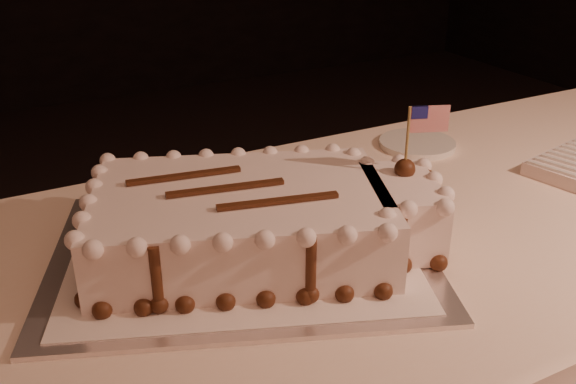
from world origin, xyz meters
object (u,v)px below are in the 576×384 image
cake_board (242,254)px  side_plate (417,144)px  banquet_table (418,373)px  sheet_cake (261,219)px

cake_board → side_plate: 0.58m
banquet_table → side_plate: 0.48m
cake_board → side_plate: bearing=45.8°
side_plate → banquet_table: bearing=-121.7°
sheet_cake → side_plate: bearing=26.8°
banquet_table → sheet_cake: sheet_cake is taller
banquet_table → cake_board: size_ratio=4.17×
banquet_table → side_plate: bearing=58.3°
banquet_table → sheet_cake: bearing=179.6°
sheet_cake → banquet_table: bearing=-0.4°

